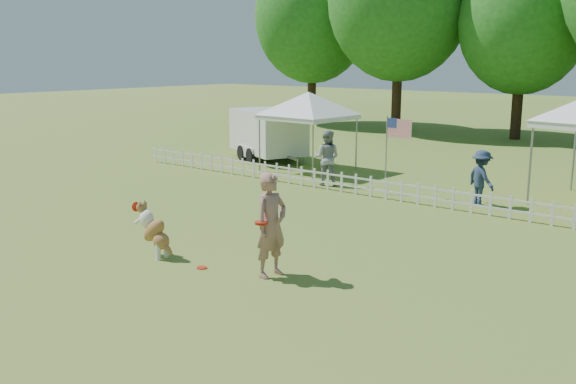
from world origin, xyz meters
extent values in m
plane|color=#4B6921|center=(0.00, 0.00, 0.00)|extent=(120.00, 120.00, 0.00)
imported|color=#9E6A5F|center=(1.02, 0.18, 0.94)|extent=(0.50, 0.72, 1.89)
cylinder|color=red|center=(-0.26, -0.34, 0.01)|extent=(0.25, 0.25, 0.02)
imported|color=#939498|center=(-3.22, 7.57, 0.85)|extent=(1.02, 0.92, 1.70)
imported|color=#24324D|center=(1.57, 7.97, 0.74)|extent=(1.10, 0.97, 1.48)
camera|label=1|loc=(8.32, -8.09, 3.87)|focal=40.00mm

